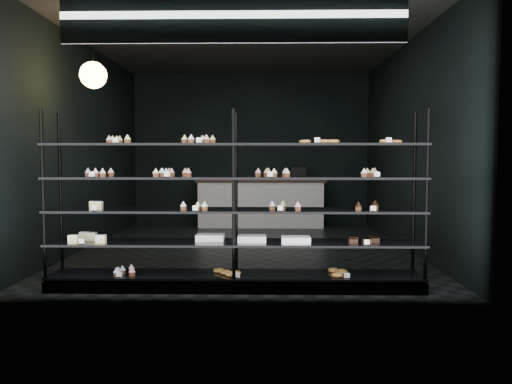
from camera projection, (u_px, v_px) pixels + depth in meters
room at (245, 146)px, 7.73m from camera, size 5.01×6.01×3.20m
display_shelf at (233, 231)px, 5.35m from camera, size 4.00×0.50×1.91m
signage at (233, 17)px, 4.73m from camera, size 3.30×0.05×0.50m
pendant_lamp at (93, 75)px, 6.25m from camera, size 0.33×0.33×0.90m
service_counter at (261, 202)px, 10.29m from camera, size 2.63×0.65×1.23m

